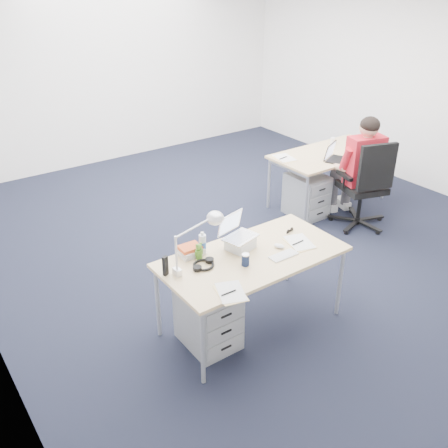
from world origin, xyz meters
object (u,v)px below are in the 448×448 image
object	(u,v)px
desk_far	(331,155)
sunglasses	(290,231)
can_koozie	(245,260)
wireless_keyboard	(284,255)
cordless_phone	(165,266)
desk_near	(253,260)
desk_lamp	(192,244)
drawer_pedestal_far	(306,195)
bear_figurine	(199,251)
drawer_pedestal_near	(208,316)
dark_laptop	(338,152)
far_cup	(333,141)
computer_mouse	(279,246)
seated_person	(356,169)
office_chair	(362,202)
water_bottle	(202,243)
headphones	(204,264)
book_stack	(191,251)
silver_laptop	(241,233)

from	to	relation	value
desk_far	sunglasses	world-z (taller)	sunglasses
sunglasses	can_koozie	bearing A→B (deg)	-176.00
wireless_keyboard	cordless_phone	world-z (taller)	cordless_phone
wireless_keyboard	desk_near	bearing A→B (deg)	141.99
can_koozie	desk_lamp	size ratio (longest dim) A/B	0.22
drawer_pedestal_far	can_koozie	bearing A→B (deg)	-145.90
bear_figurine	drawer_pedestal_near	bearing A→B (deg)	-106.96
desk_near	sunglasses	bearing A→B (deg)	13.27
desk_near	can_koozie	size ratio (longest dim) A/B	15.15
desk_near	drawer_pedestal_far	world-z (taller)	desk_near
dark_laptop	far_cup	world-z (taller)	dark_laptop
computer_mouse	bear_figurine	bearing A→B (deg)	135.65
seated_person	dark_laptop	distance (m)	0.31
can_koozie	wireless_keyboard	bearing A→B (deg)	-12.00
desk_far	office_chair	distance (m)	0.81
water_bottle	desk_far	bearing A→B (deg)	22.67
dark_laptop	desk_near	bearing A→B (deg)	-177.47
headphones	book_stack	xyz separation A→B (m)	(0.01, 0.21, 0.03)
drawer_pedestal_far	office_chair	bearing A→B (deg)	-60.93
desk_near	wireless_keyboard	distance (m)	0.27
desk_near	water_bottle	bearing A→B (deg)	139.38
drawer_pedestal_far	computer_mouse	distance (m)	2.24
seated_person	cordless_phone	distance (m)	3.20
office_chair	desk_lamp	size ratio (longest dim) A/B	2.37
seated_person	far_cup	size ratio (longest dim) A/B	15.64
office_chair	computer_mouse	bearing A→B (deg)	-141.50
desk_far	seated_person	distance (m)	0.54
desk_far	drawer_pedestal_near	bearing A→B (deg)	-153.96
desk_far	office_chair	size ratio (longest dim) A/B	1.42
seated_person	headphones	bearing A→B (deg)	-147.60
wireless_keyboard	can_koozie	world-z (taller)	can_koozie
seated_person	drawer_pedestal_near	world-z (taller)	seated_person
drawer_pedestal_near	far_cup	world-z (taller)	far_cup
drawer_pedestal_far	wireless_keyboard	world-z (taller)	wireless_keyboard
desk_lamp	far_cup	distance (m)	3.61
desk_far	drawer_pedestal_far	size ratio (longest dim) A/B	2.91
desk_near	book_stack	world-z (taller)	book_stack
drawer_pedestal_far	headphones	world-z (taller)	headphones
water_bottle	dark_laptop	distance (m)	2.77
headphones	dark_laptop	distance (m)	2.94
water_bottle	dark_laptop	bearing A→B (deg)	18.96
office_chair	computer_mouse	distance (m)	2.22
silver_laptop	water_bottle	xyz separation A→B (m)	(-0.31, 0.13, -0.05)
desk_near	desk_lamp	bearing A→B (deg)	167.86
desk_far	headphones	size ratio (longest dim) A/B	7.02
can_koozie	drawer_pedestal_far	bearing A→B (deg)	34.10
seated_person	book_stack	distance (m)	2.85
drawer_pedestal_far	computer_mouse	size ratio (longest dim) A/B	5.72
can_koozie	far_cup	world-z (taller)	can_koozie
can_koozie	dark_laptop	bearing A→B (deg)	27.40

